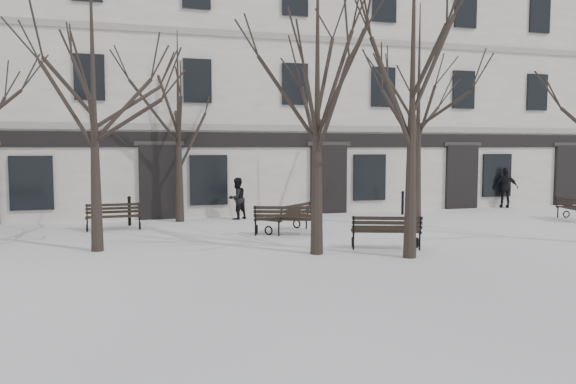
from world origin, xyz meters
name	(u,v)px	position (x,y,z in m)	size (l,w,h in m)	color
ground	(311,250)	(0.00, 0.00, 0.00)	(100.00, 100.00, 0.00)	white
building	(225,92)	(0.00, 12.96, 5.52)	(40.40, 10.20, 11.40)	silver
tree_0	(92,59)	(-5.60, 1.49, 5.13)	(5.75, 5.75, 8.21)	black
tree_1	(317,51)	(-0.05, -0.61, 5.25)	(5.88, 5.88, 8.40)	black
tree_2	(413,43)	(2.05, -1.75, 5.37)	(6.01, 6.01, 8.58)	black
tree_5	(178,103)	(-2.85, 7.00, 4.45)	(4.99, 4.99, 7.12)	black
tree_6	(419,88)	(5.07, 3.27, 4.86)	(5.44, 5.44, 7.77)	black
bench_1	(285,219)	(0.02, 2.62, 0.53)	(2.05, 1.29, 0.98)	black
bench_2	(386,231)	(2.00, -0.50, 0.52)	(1.99, 1.28, 0.95)	black
bench_3	(114,216)	(-5.22, 5.42, 0.49)	(1.81, 0.69, 0.90)	black
bench_4	(290,216)	(0.37, 3.25, 0.52)	(1.84, 1.77, 0.96)	black
bench_5	(572,208)	(11.63, 3.04, 0.48)	(1.05, 1.84, 0.88)	black
bollard_a	(129,210)	(-4.69, 6.40, 0.57)	(0.14, 0.14, 1.06)	black
bollard_b	(403,202)	(6.29, 6.58, 0.53)	(0.13, 0.13, 0.99)	black
pedestrian_b	(237,219)	(-0.64, 7.03, 0.00)	(0.79, 0.62, 1.63)	black
pedestrian_c	(505,208)	(12.15, 7.62, 0.00)	(1.09, 0.45, 1.86)	black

